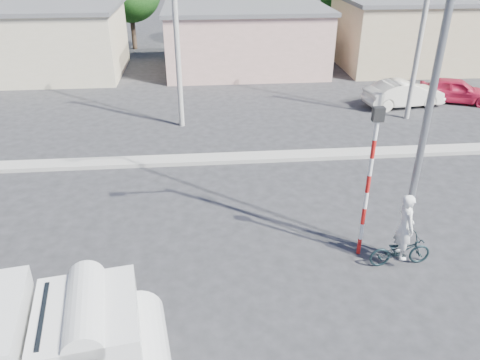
{
  "coord_description": "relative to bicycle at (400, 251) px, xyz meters",
  "views": [
    {
      "loc": [
        -1.14,
        -8.96,
        8.1
      ],
      "look_at": [
        0.02,
        3.8,
        1.3
      ],
      "focal_mm": 35.0,
      "sensor_mm": 36.0,
      "label": 1
    }
  ],
  "objects": [
    {
      "name": "building_row",
      "position": [
        -3.03,
        21.08,
        1.68
      ],
      "size": [
        37.8,
        7.3,
        4.44
      ],
      "color": "beige",
      "rests_on": "ground"
    },
    {
      "name": "car_red",
      "position": [
        8.43,
        13.3,
        0.19
      ],
      "size": [
        4.06,
        2.78,
        1.28
      ],
      "primitive_type": "imported",
      "rotation": [
        0.0,
        0.0,
        1.2
      ],
      "color": "#B51737",
      "rests_on": "ground"
    },
    {
      "name": "cyclist",
      "position": [
        0.0,
        -0.0,
        0.5
      ],
      "size": [
        0.48,
        0.71,
        1.89
      ],
      "primitive_type": "imported",
      "rotation": [
        0.0,
        0.0,
        1.62
      ],
      "color": "white",
      "rests_on": "ground"
    },
    {
      "name": "utility_poles",
      "position": [
        -0.88,
        11.08,
        3.62
      ],
      "size": [
        35.4,
        0.24,
        8.0
      ],
      "color": "#99968E",
      "rests_on": "ground"
    },
    {
      "name": "traffic_pole",
      "position": [
        -0.93,
        0.58,
        2.14
      ],
      "size": [
        0.28,
        0.18,
        4.36
      ],
      "color": "red",
      "rests_on": "ground"
    },
    {
      "name": "ground_plane",
      "position": [
        -4.13,
        -0.92,
        -0.45
      ],
      "size": [
        120.0,
        120.0,
        0.0
      ],
      "primitive_type": "plane",
      "color": "#27272A",
      "rests_on": "ground"
    },
    {
      "name": "car_cream",
      "position": [
        5.35,
        12.87,
        0.23
      ],
      "size": [
        4.28,
        2.0,
        1.36
      ],
      "primitive_type": "imported",
      "rotation": [
        0.0,
        0.0,
        1.71
      ],
      "color": "white",
      "rests_on": "ground"
    },
    {
      "name": "streetlight",
      "position": [
        0.01,
        0.28,
        4.51
      ],
      "size": [
        2.34,
        0.22,
        9.0
      ],
      "color": "slate",
      "rests_on": "ground"
    },
    {
      "name": "median",
      "position": [
        -4.13,
        7.08,
        -0.37
      ],
      "size": [
        40.0,
        0.8,
        0.16
      ],
      "primitive_type": "cube",
      "color": "#99968E",
      "rests_on": "ground"
    },
    {
      "name": "bicycle",
      "position": [
        0.0,
        0.0,
        0.0
      ],
      "size": [
        1.74,
        0.67,
        0.9
      ],
      "primitive_type": "imported",
      "rotation": [
        0.0,
        0.0,
        1.62
      ],
      "color": "#17262A",
      "rests_on": "ground"
    }
  ]
}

